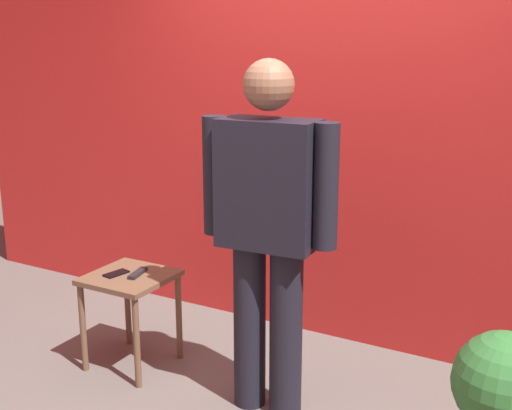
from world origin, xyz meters
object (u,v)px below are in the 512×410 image
(standing_person, at_px, (268,223))
(cell_phone, at_px, (116,274))
(tv_remote, at_px, (138,273))
(potted_plant, at_px, (503,395))
(side_table, at_px, (130,291))

(standing_person, relative_size, cell_phone, 12.38)
(tv_remote, distance_m, potted_plant, 2.02)
(side_table, bearing_deg, potted_plant, -1.43)
(standing_person, bearing_deg, tv_remote, 177.07)
(tv_remote, bearing_deg, potted_plant, -14.57)
(standing_person, height_order, side_table, standing_person)
(cell_phone, xyz_separation_m, potted_plant, (2.12, -0.02, -0.15))
(side_table, distance_m, tv_remote, 0.12)
(cell_phone, distance_m, tv_remote, 0.12)
(standing_person, xyz_separation_m, tv_remote, (-0.87, 0.04, -0.43))
(side_table, height_order, cell_phone, cell_phone)
(side_table, bearing_deg, tv_remote, 28.75)
(tv_remote, bearing_deg, side_table, -163.71)
(cell_phone, distance_m, potted_plant, 2.13)
(cell_phone, height_order, potted_plant, potted_plant)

